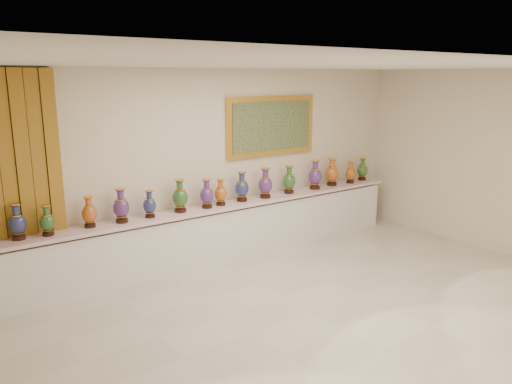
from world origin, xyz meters
The scene contains 18 objects.
ground centered at (0.00, 0.00, 0.00)m, with size 8.00×8.00×0.00m, color beige.
room centered at (-2.34, 2.44, 1.59)m, with size 8.00×8.00×8.00m.
counter centered at (0.00, 2.27, 0.44)m, with size 7.28×0.48×0.90m.
vase_1 centered at (-2.84, 2.27, 1.11)m, with size 0.23×0.23×0.46m.
vase_2 centered at (-2.50, 2.22, 1.08)m, with size 0.21×0.21×0.40m.
vase_3 centered at (-1.95, 2.27, 1.09)m, with size 0.26×0.26×0.42m.
vase_4 centered at (-1.52, 2.24, 1.12)m, with size 0.26×0.26×0.48m.
vase_5 centered at (-1.10, 2.24, 1.08)m, with size 0.25×0.25×0.40m.
vase_6 centered at (-0.61, 2.25, 1.12)m, with size 0.24×0.24×0.50m.
vase_7 centered at (-0.17, 2.22, 1.10)m, with size 0.27×0.27×0.45m.
vase_8 centered at (0.09, 2.23, 1.09)m, with size 0.25×0.25×0.42m.
vase_9 centered at (0.51, 2.26, 1.12)m, with size 0.26×0.26×0.48m.
vase_10 centered at (0.96, 2.22, 1.13)m, with size 0.29×0.29×0.50m.
vase_11 centered at (1.49, 2.25, 1.11)m, with size 0.22×0.22×0.48m.
vase_12 centered at (2.08, 2.23, 1.13)m, with size 0.25×0.25×0.52m.
vase_13 centered at (2.54, 2.26, 1.13)m, with size 0.24×0.24×0.51m.
vase_14 centered at (2.98, 2.22, 1.09)m, with size 0.22×0.22×0.42m.
vase_15 centered at (3.38, 2.28, 1.10)m, with size 0.23×0.23×0.44m.
Camera 1 is at (-3.93, -4.23, 2.86)m, focal length 35.00 mm.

